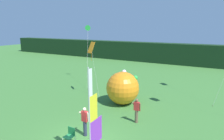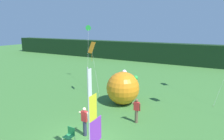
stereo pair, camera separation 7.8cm
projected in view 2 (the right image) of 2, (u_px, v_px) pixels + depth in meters
name	position (u px, v px, depth m)	size (l,w,h in m)	color
distant_treeline	(181.00, 54.00, 34.06)	(80.00, 2.40, 3.52)	black
banner_flag	(93.00, 118.00, 9.19)	(0.06, 1.03, 4.65)	#B7B7BC
person_near_banner	(85.00, 121.00, 11.70)	(0.55, 0.48, 1.77)	#2D334C
person_mid_field	(137.00, 110.00, 13.32)	(0.55, 0.48, 1.68)	brown
inflatable_balloon	(123.00, 88.00, 16.54)	(2.72, 2.72, 2.80)	orange
folding_chair	(70.00, 134.00, 11.04)	(0.51, 0.51, 0.89)	#BCBCC1
kite_orange_diamond_0	(92.00, 49.00, 18.11)	(1.46, 0.75, 4.98)	brown
kite_green_delta_1	(88.00, 28.00, 23.16)	(2.50, 3.62, 6.53)	brown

